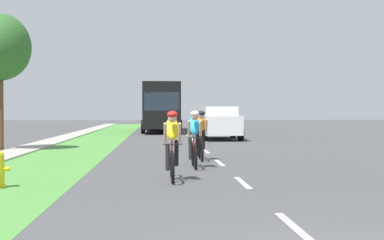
# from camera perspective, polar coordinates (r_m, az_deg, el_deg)

# --- Properties ---
(ground_plane) EXTENTS (120.00, 120.00, 0.00)m
(ground_plane) POSITION_cam_1_polar(r_m,az_deg,el_deg) (24.57, 0.59, -2.64)
(ground_plane) COLOR #424244
(grass_verge) EXTENTS (2.96, 70.00, 0.01)m
(grass_verge) POSITION_cam_1_polar(r_m,az_deg,el_deg) (24.71, -11.35, -2.63)
(grass_verge) COLOR #478438
(grass_verge) RESTS_ON ground_plane
(sidewalk_concrete) EXTENTS (1.28, 70.00, 0.10)m
(sidewalk_concrete) POSITION_cam_1_polar(r_m,az_deg,el_deg) (25.08, -16.15, -2.60)
(sidewalk_concrete) COLOR #9E998E
(sidewalk_concrete) RESTS_ON ground_plane
(lane_markings_center) EXTENTS (0.12, 53.49, 0.01)m
(lane_markings_center) POSITION_cam_1_polar(r_m,az_deg,el_deg) (28.55, -0.01, -2.11)
(lane_markings_center) COLOR white
(lane_markings_center) RESTS_ON ground_plane
(cyclist_lead) EXTENTS (0.42, 1.72, 1.58)m
(cyclist_lead) POSITION_cam_1_polar(r_m,az_deg,el_deg) (11.64, -2.21, -2.77)
(cyclist_lead) COLOR black
(cyclist_lead) RESTS_ON ground_plane
(cyclist_trailing) EXTENTS (0.42, 1.72, 1.58)m
(cyclist_trailing) POSITION_cam_1_polar(r_m,az_deg,el_deg) (14.24, 0.25, -2.07)
(cyclist_trailing) COLOR black
(cyclist_trailing) RESTS_ON ground_plane
(cyclist_distant) EXTENTS (0.42, 1.72, 1.58)m
(cyclist_distant) POSITION_cam_1_polar(r_m,az_deg,el_deg) (16.42, 0.97, -1.65)
(cyclist_distant) COLOR black
(cyclist_distant) RESTS_ON ground_plane
(suv_white) EXTENTS (2.15, 4.70, 1.79)m
(suv_white) POSITION_cam_1_polar(r_m,az_deg,el_deg) (28.31, 3.05, -0.23)
(suv_white) COLOR silver
(suv_white) RESTS_ON ground_plane
(bus_black) EXTENTS (2.78, 11.60, 3.48)m
(bus_black) POSITION_cam_1_polar(r_m,az_deg,el_deg) (38.99, -3.42, 1.64)
(bus_black) COLOR black
(bus_black) RESTS_ON ground_plane
(street_tree_near) EXTENTS (2.41, 2.41, 5.42)m
(street_tree_near) POSITION_cam_1_polar(r_m,az_deg,el_deg) (21.87, -20.47, 7.50)
(street_tree_near) COLOR brown
(street_tree_near) RESTS_ON ground_plane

